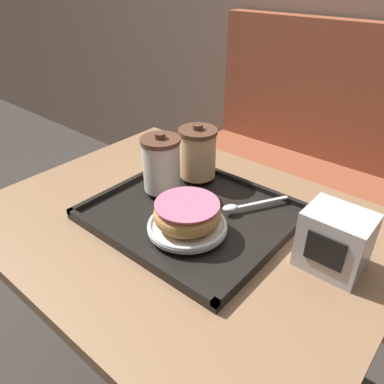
% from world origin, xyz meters
% --- Properties ---
extents(booth_bench, '(1.29, 0.44, 1.00)m').
position_xyz_m(booth_bench, '(0.05, 0.87, 0.32)').
color(booth_bench, brown).
rests_on(booth_bench, ground_plane).
extents(cafe_table, '(0.85, 0.67, 0.70)m').
position_xyz_m(cafe_table, '(0.00, 0.00, 0.54)').
color(cafe_table, '#846042').
rests_on(cafe_table, ground_plane).
extents(serving_tray, '(0.40, 0.36, 0.02)m').
position_xyz_m(serving_tray, '(0.01, 0.02, 0.71)').
color(serving_tray, black).
rests_on(serving_tray, cafe_table).
extents(coffee_cup_front, '(0.09, 0.09, 0.14)m').
position_xyz_m(coffee_cup_front, '(-0.10, 0.04, 0.79)').
color(coffee_cup_front, white).
rests_on(coffee_cup_front, serving_tray).
extents(coffee_cup_rear, '(0.09, 0.09, 0.13)m').
position_xyz_m(coffee_cup_rear, '(-0.08, 0.14, 0.79)').
color(coffee_cup_rear, '#E0B784').
rests_on(coffee_cup_rear, serving_tray).
extents(plate_with_chocolate_donut, '(0.16, 0.16, 0.01)m').
position_xyz_m(plate_with_chocolate_donut, '(0.05, -0.04, 0.73)').
color(plate_with_chocolate_donut, white).
rests_on(plate_with_chocolate_donut, serving_tray).
extents(donut_chocolate_glazed, '(0.13, 0.13, 0.05)m').
position_xyz_m(donut_chocolate_glazed, '(0.05, -0.04, 0.76)').
color(donut_chocolate_glazed, tan).
rests_on(donut_chocolate_glazed, plate_with_chocolate_donut).
extents(spoon, '(0.09, 0.15, 0.01)m').
position_xyz_m(spoon, '(0.09, 0.09, 0.73)').
color(spoon, silver).
rests_on(spoon, serving_tray).
extents(napkin_dispenser, '(0.11, 0.09, 0.11)m').
position_xyz_m(napkin_dispenser, '(0.30, 0.07, 0.76)').
color(napkin_dispenser, '#B7B7BC').
rests_on(napkin_dispenser, cafe_table).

